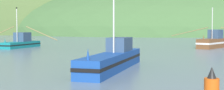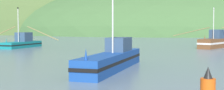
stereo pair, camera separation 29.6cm
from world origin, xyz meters
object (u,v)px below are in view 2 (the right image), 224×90
object	(u,v)px
fishing_boat_brown	(216,42)
channel_buoy	(208,87)
fishing_boat_teal	(22,43)
fishing_boat_blue	(113,59)

from	to	relation	value
fishing_boat_brown	channel_buoy	distance (m)	37.44
fishing_boat_teal	channel_buoy	xyz separation A→B (m)	(23.48, -32.67, -0.15)
fishing_boat_blue	channel_buoy	distance (m)	11.15
fishing_boat_teal	fishing_boat_brown	xyz separation A→B (m)	(30.04, 4.19, 0.18)
fishing_boat_teal	fishing_boat_blue	size ratio (longest dim) A/B	1.09
fishing_boat_teal	fishing_boat_blue	world-z (taller)	fishing_boat_teal
fishing_boat_blue	fishing_boat_brown	xyz separation A→B (m)	(12.10, 27.18, 0.15)
fishing_boat_teal	fishing_boat_brown	bearing A→B (deg)	107.25
fishing_boat_teal	channel_buoy	distance (m)	40.23
fishing_boat_blue	fishing_boat_brown	bearing A→B (deg)	164.14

